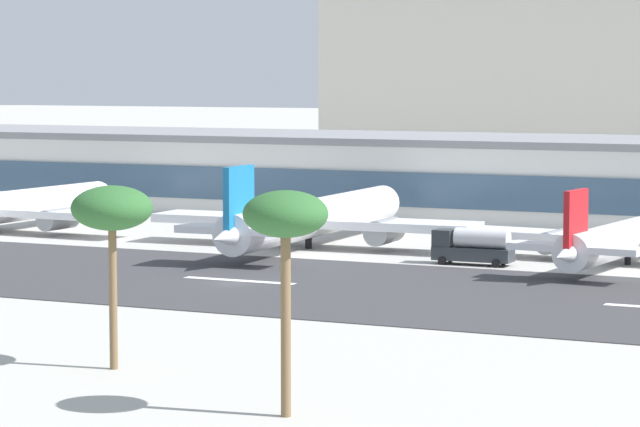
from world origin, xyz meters
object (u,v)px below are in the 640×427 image
Objects in this scene: distant_hotel_block at (632,69)px; palm_tree_0 at (112,211)px; palm_tree_2 at (286,220)px; service_fuel_truck_0 at (473,246)px; terminal_building at (436,175)px; airliner_red_tail_gate_2 at (629,238)px; airliner_blue_tail_gate_1 at (310,219)px.

distant_hotel_block reaches higher than palm_tree_0.
palm_tree_2 reaches higher than palm_tree_0.
service_fuel_truck_0 is (25.72, -178.35, -19.38)m from distant_hotel_block.
airliner_red_tail_gate_2 is at bearing -49.48° from terminal_building.
airliner_red_tail_gate_2 reaches higher than service_fuel_truck_0.
service_fuel_truck_0 is at bearing -65.52° from terminal_building.
terminal_building is 14.43× the size of palm_tree_2.
palm_tree_0 is 0.94× the size of palm_tree_2.
airliner_blue_tail_gate_1 is at bearing -17.33° from service_fuel_truck_0.
palm_tree_0 is at bearing -80.01° from terminal_building.
airliner_blue_tail_gate_1 is 5.96× the size of service_fuel_truck_0.
terminal_building is at bearing 0.18° from airliner_blue_tail_gate_1.
service_fuel_truck_0 is 65.22m from palm_tree_0.
airliner_red_tail_gate_2 is at bearing 75.67° from palm_tree_0.
service_fuel_truck_0 is (-14.95, -7.11, -0.84)m from airliner_red_tail_gate_2.
airliner_blue_tail_gate_1 is (3.47, -171.72, -18.02)m from distant_hotel_block.
distant_hotel_block is 172.70m from airliner_blue_tail_gate_1.
distant_hotel_block is 254.17m from palm_tree_2.
palm_tree_0 is (-18.30, -71.64, 8.02)m from airliner_red_tail_gate_2.
terminal_building is at bearing 106.77° from palm_tree_2.
palm_tree_2 is (35.99, -79.18, 8.28)m from airliner_blue_tail_gate_1.
terminal_building is 60.00m from airliner_red_tail_gate_2.
terminal_building is at bearing -66.26° from service_fuel_truck_0.
airliner_blue_tail_gate_1 is 23.25m from service_fuel_truck_0.
terminal_building reaches higher than service_fuel_truck_0.
airliner_red_tail_gate_2 is 16.58m from service_fuel_truck_0.
palm_tree_2 is at bearing -157.54° from airliner_blue_tail_gate_1.
terminal_building is at bearing 45.79° from airliner_red_tail_gate_2.
service_fuel_truck_0 is 0.68× the size of palm_tree_0.
airliner_blue_tail_gate_1 is 87.37m from palm_tree_2.
airliner_red_tail_gate_2 is (40.67, -171.24, -18.54)m from distant_hotel_block.
distant_hotel_block is 244.13m from palm_tree_0.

